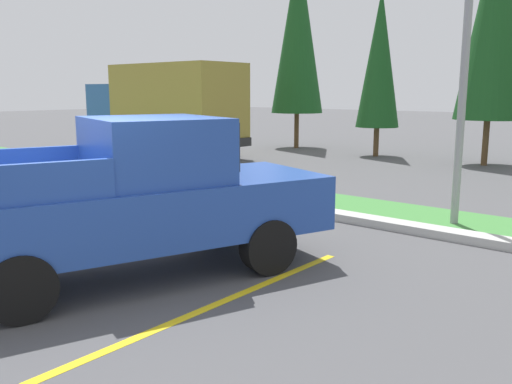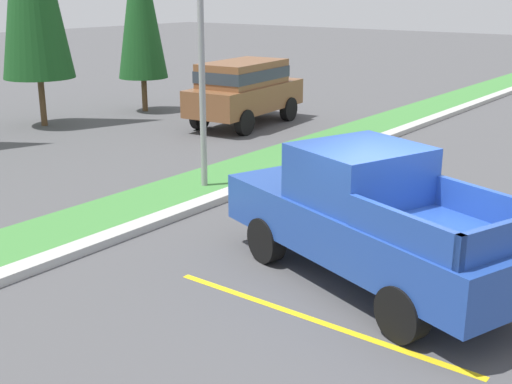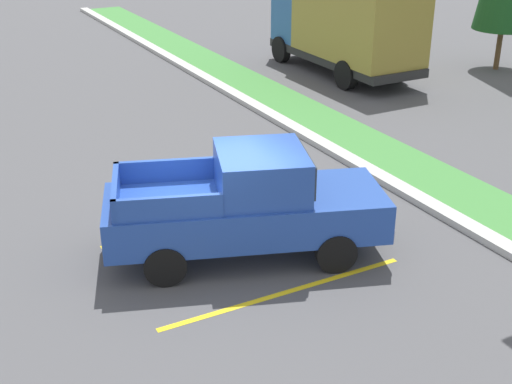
# 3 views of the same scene
# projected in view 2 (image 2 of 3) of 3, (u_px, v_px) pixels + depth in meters

# --- Properties ---
(ground_plane) EXTENTS (120.00, 120.00, 0.00)m
(ground_plane) POSITION_uv_depth(u_px,v_px,m) (393.00, 294.00, 9.89)
(ground_plane) COLOR #4C4C4F
(parking_line_near) EXTENTS (0.12, 4.80, 0.01)m
(parking_line_near) POSITION_uv_depth(u_px,v_px,m) (314.00, 320.00, 9.10)
(parking_line_near) COLOR yellow
(parking_line_near) RESTS_ON ground
(parking_line_far) EXTENTS (0.12, 4.80, 0.01)m
(parking_line_far) POSITION_uv_depth(u_px,v_px,m) (411.00, 252.00, 11.45)
(parking_line_far) COLOR yellow
(parking_line_far) RESTS_ON ground
(curb_strip) EXTENTS (56.00, 0.40, 0.15)m
(curb_strip) POSITION_uv_depth(u_px,v_px,m) (156.00, 221.00, 12.78)
(curb_strip) COLOR #B2B2AD
(curb_strip) RESTS_ON ground
(grass_median) EXTENTS (56.00, 1.80, 0.06)m
(grass_median) POSITION_uv_depth(u_px,v_px,m) (117.00, 212.00, 13.44)
(grass_median) COLOR #42843D
(grass_median) RESTS_ON ground
(pickup_truck_main) EXTENTS (3.52, 5.55, 2.10)m
(pickup_truck_main) POSITION_uv_depth(u_px,v_px,m) (369.00, 218.00, 10.02)
(pickup_truck_main) COLOR black
(pickup_truck_main) RESTS_ON ground
(suv_distant) EXTENTS (4.76, 2.31, 2.10)m
(suv_distant) POSITION_uv_depth(u_px,v_px,m) (244.00, 88.00, 21.73)
(suv_distant) COLOR black
(suv_distant) RESTS_ON ground
(street_light) EXTENTS (0.24, 1.49, 6.21)m
(street_light) POSITION_uv_depth(u_px,v_px,m) (207.00, 23.00, 13.99)
(street_light) COLOR gray
(street_light) RESTS_ON ground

